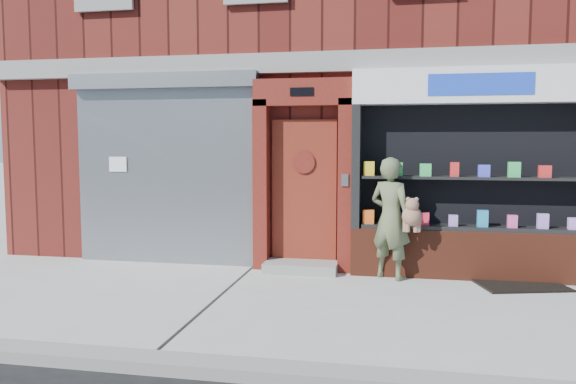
# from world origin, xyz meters

# --- Properties ---
(ground) EXTENTS (80.00, 80.00, 0.00)m
(ground) POSITION_xyz_m (0.00, 0.00, 0.00)
(ground) COLOR #9E9E99
(ground) RESTS_ON ground
(curb) EXTENTS (60.00, 0.30, 0.12)m
(curb) POSITION_xyz_m (0.00, -2.15, 0.06)
(curb) COLOR gray
(curb) RESTS_ON ground
(building) EXTENTS (12.00, 8.16, 8.00)m
(building) POSITION_xyz_m (-0.00, 5.99, 4.00)
(building) COLOR #4E1611
(building) RESTS_ON ground
(shutter_bay) EXTENTS (3.10, 0.30, 3.04)m
(shutter_bay) POSITION_xyz_m (-3.00, 1.93, 1.72)
(shutter_bay) COLOR gray
(shutter_bay) RESTS_ON ground
(red_door_bay) EXTENTS (1.52, 0.58, 2.90)m
(red_door_bay) POSITION_xyz_m (-0.75, 1.86, 1.46)
(red_door_bay) COLOR #4E130D
(red_door_bay) RESTS_ON ground
(pharmacy_bay) EXTENTS (3.50, 0.41, 3.00)m
(pharmacy_bay) POSITION_xyz_m (1.75, 1.81, 1.37)
(pharmacy_bay) COLOR maroon
(pharmacy_bay) RESTS_ON ground
(woman) EXTENTS (0.81, 0.68, 1.75)m
(woman) POSITION_xyz_m (0.59, 1.54, 0.88)
(woman) COLOR #57613F
(woman) RESTS_ON ground
(doormat) EXTENTS (1.30, 1.06, 0.03)m
(doormat) POSITION_xyz_m (2.33, 1.46, 0.01)
(doormat) COLOR black
(doormat) RESTS_ON ground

